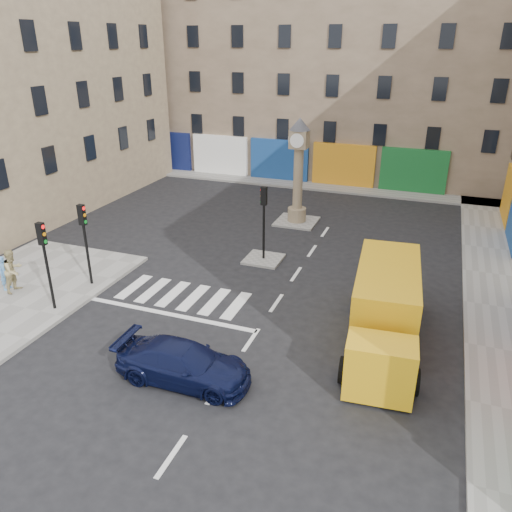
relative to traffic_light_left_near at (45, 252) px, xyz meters
The scene contains 15 objects.
ground 8.71m from the traffic_light_left_near, ahead, with size 120.00×120.00×0.00m, color black.
sidewalk_right 19.79m from the traffic_light_left_near, 29.96° to the left, with size 2.60×30.00×0.15m, color gray.
sidewalk_far 22.56m from the traffic_light_left_near, 78.94° to the left, with size 32.00×2.40×0.15m, color gray.
island_near 10.35m from the traffic_light_left_near, 51.07° to the left, with size 1.80×1.80×0.12m, color gray.
island_far 15.38m from the traffic_light_left_near, 65.46° to the left, with size 2.40×2.40×0.12m, color gray.
building_far 28.74m from the traffic_light_left_near, 81.21° to the left, with size 32.00×10.00×17.00m, color #8E775F.
building_left 16.66m from the traffic_light_left_near, 132.20° to the left, with size 8.00×20.00×15.00m, color #9B8765.
traffic_light_left_near is the anchor object (origin of this frame).
traffic_light_left_far 2.40m from the traffic_light_left_near, 90.00° to the left, with size 0.28×0.22×3.70m.
traffic_light_island 10.03m from the traffic_light_left_near, 51.07° to the left, with size 0.28×0.22×3.70m.
clock_pillar 15.19m from the traffic_light_left_near, 65.45° to the left, with size 1.20×1.20×6.10m.
navy_sedan 7.67m from the traffic_light_left_near, 16.92° to the right, with size 1.82×4.48×1.30m, color black.
yellow_van 13.13m from the traffic_light_left_near, 10.79° to the left, with size 2.94×7.42×2.64m.
pedestrian_blue 3.62m from the traffic_light_left_near, 167.93° to the left, with size 0.56×0.37×1.55m, color #5A93CF.
pedestrian_tan 3.09m from the traffic_light_left_near, 165.44° to the left, with size 0.94×0.73×1.93m, color tan.
Camera 1 is at (5.63, -13.66, 10.28)m, focal length 35.00 mm.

